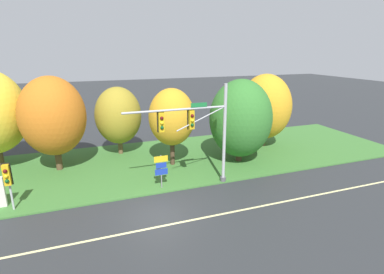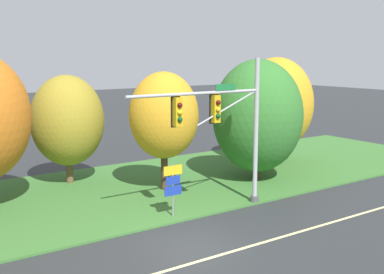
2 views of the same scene
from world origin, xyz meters
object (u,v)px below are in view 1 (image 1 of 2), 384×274
at_px(tree_behind_signpost, 53,116).
at_px(tree_right_far, 241,118).
at_px(tree_mid_verge, 118,116).
at_px(route_sign_post, 161,167).
at_px(tree_tall_centre, 172,117).
at_px(pedestrian_signal_near_kerb, 7,177).
at_px(tree_furthest_back, 265,107).
at_px(traffic_signal_mast, 199,128).

bearing_deg(tree_behind_signpost, tree_right_far, -12.42).
bearing_deg(tree_right_far, tree_behind_signpost, 167.58).
xyz_separation_m(tree_behind_signpost, tree_mid_verge, (5.01, 2.18, -0.77)).
xyz_separation_m(route_sign_post, tree_tall_centre, (1.93, 3.93, 2.46)).
xyz_separation_m(pedestrian_signal_near_kerb, tree_right_far, (16.39, 2.80, 1.54)).
distance_m(tree_behind_signpost, tree_furthest_back, 18.38).
xyz_separation_m(traffic_signal_mast, tree_behind_signpost, (-9.25, 6.40, 0.14)).
bearing_deg(tree_mid_verge, pedestrian_signal_near_kerb, -131.66).
xyz_separation_m(pedestrian_signal_near_kerb, tree_behind_signpost, (2.20, 5.93, 2.14)).
relative_size(route_sign_post, tree_right_far, 0.34).
distance_m(route_sign_post, tree_tall_centre, 5.02).
relative_size(traffic_signal_mast, tree_furthest_back, 1.02).
xyz_separation_m(traffic_signal_mast, tree_furthest_back, (9.12, 6.11, -0.27)).
xyz_separation_m(route_sign_post, tree_right_far, (7.45, 2.83, 2.16)).
bearing_deg(tree_right_far, tree_furthest_back, 34.16).
bearing_deg(tree_tall_centre, tree_furthest_back, 10.14).
bearing_deg(traffic_signal_mast, tree_right_far, 33.53).
xyz_separation_m(tree_behind_signpost, tree_tall_centre, (8.67, -2.02, -0.31)).
xyz_separation_m(tree_mid_verge, tree_tall_centre, (3.66, -4.20, 0.45)).
distance_m(traffic_signal_mast, tree_furthest_back, 10.98).
bearing_deg(tree_tall_centre, route_sign_post, -116.18).
height_order(route_sign_post, tree_right_far, tree_right_far).
relative_size(traffic_signal_mast, route_sign_post, 3.00).
relative_size(pedestrian_signal_near_kerb, tree_tall_centre, 0.47).
relative_size(traffic_signal_mast, tree_mid_verge, 1.17).
relative_size(route_sign_post, tree_tall_centre, 0.38).
relative_size(tree_mid_verge, tree_tall_centre, 0.96).
distance_m(route_sign_post, tree_behind_signpost, 9.41).
relative_size(traffic_signal_mast, tree_tall_centre, 1.13).
bearing_deg(tree_behind_signpost, traffic_signal_mast, -34.68).
height_order(pedestrian_signal_near_kerb, tree_tall_centre, tree_tall_centre).
height_order(pedestrian_signal_near_kerb, route_sign_post, pedestrian_signal_near_kerb).
distance_m(tree_mid_verge, tree_furthest_back, 13.59).
bearing_deg(pedestrian_signal_near_kerb, traffic_signal_mast, -2.37).
distance_m(pedestrian_signal_near_kerb, tree_furthest_back, 21.40).
height_order(route_sign_post, tree_behind_signpost, tree_behind_signpost).
relative_size(pedestrian_signal_near_kerb, tree_mid_verge, 0.49).
bearing_deg(pedestrian_signal_near_kerb, route_sign_post, -0.18).
height_order(tree_tall_centre, tree_furthest_back, tree_furthest_back).
height_order(traffic_signal_mast, tree_behind_signpost, tree_behind_signpost).
height_order(traffic_signal_mast, tree_tall_centre, traffic_signal_mast).
height_order(route_sign_post, tree_mid_verge, tree_mid_verge).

